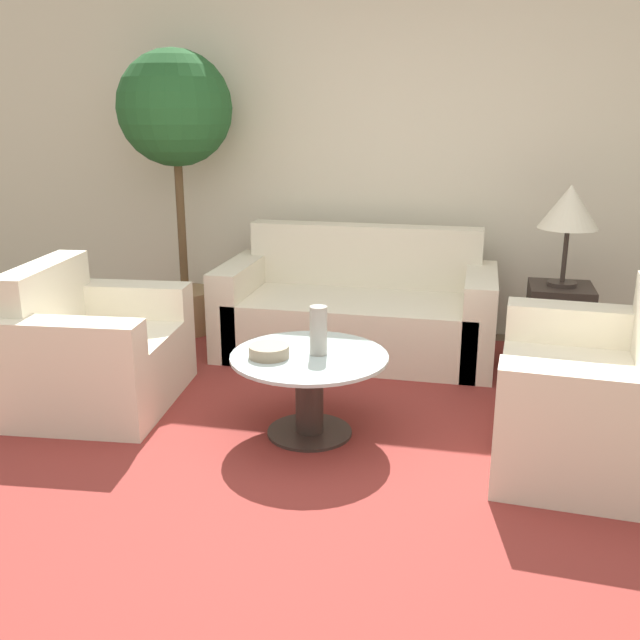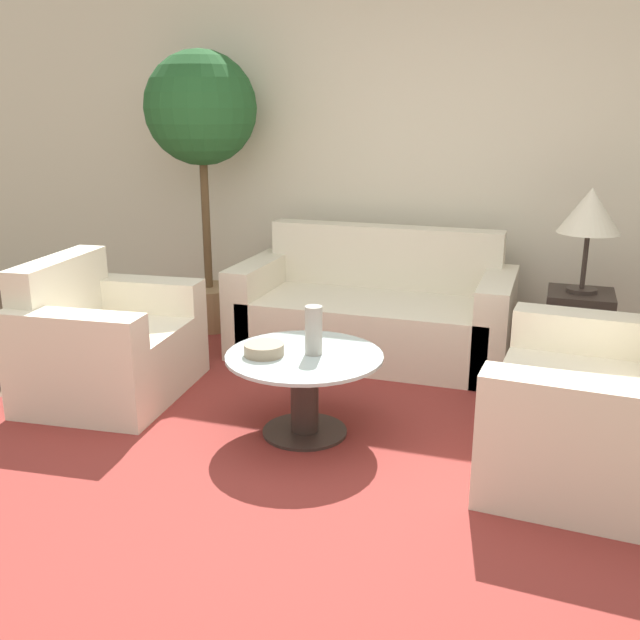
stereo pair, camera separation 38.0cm
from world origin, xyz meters
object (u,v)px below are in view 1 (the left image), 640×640
Objects in this scene: sofa_main at (358,312)px; potted_plant at (176,131)px; table_lamp at (570,209)px; vase at (318,330)px; bowl at (269,351)px; armchair at (91,356)px; coffee_table at (309,384)px; loveseat at (601,401)px.

potted_plant reaches higher than sofa_main.
table_lamp is 2.71m from potted_plant.
potted_plant is at bearing 174.62° from table_lamp.
vase is 1.24× the size of bowl.
armchair reaches higher than bowl.
coffee_table is at bearing -49.11° from potted_plant.
armchair is 2.98m from table_lamp.
table_lamp reaches higher than vase.
sofa_main is at bearing 81.76° from bowl.
bowl is (-0.21, -1.44, 0.19)m from sofa_main.
coffee_table is 0.40× the size of potted_plant.
vase is at bearing -89.00° from sofa_main.
bowl is (-0.19, -0.07, 0.19)m from coffee_table.
loveseat is 6.26× the size of bowl.
loveseat is 1.42m from vase.
loveseat is 0.63× the size of potted_plant.
table_lamp is at bearing -3.73° from sofa_main.
armchair is at bearing 173.76° from coffee_table.
sofa_main is 1.47m from bowl.
potted_plant is (-2.75, 1.43, 1.20)m from loveseat.
vase reaches higher than coffee_table.
sofa_main is 1.52m from table_lamp.
vase is (-1.39, -0.08, 0.29)m from loveseat.
sofa_main is at bearing 91.00° from vase.
loveseat is 1.58× the size of coffee_table.
vase reaches higher than bowl.
sofa_main reaches higher than vase.
potted_plant is at bearing 132.20° from vase.
potted_plant is at bearing -113.75° from loveseat.
armchair is 1.32× the size of coffee_table.
armchair is 5.22× the size of bowl.
coffee_table is 0.28m from bowl.
coffee_table is (-0.02, -1.37, 0.01)m from sofa_main.
armchair is 2.74m from loveseat.
coffee_table is 2.35m from potted_plant.
loveseat is 1.64m from bowl.
armchair is at bearing 174.87° from vase.
potted_plant is (-1.33, 1.53, 1.19)m from coffee_table.
sofa_main is 0.90× the size of potted_plant.
vase is at bearing -83.08° from loveseat.
bowl is at bearing -158.65° from coffee_table.
armchair is at bearing -137.44° from sofa_main.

